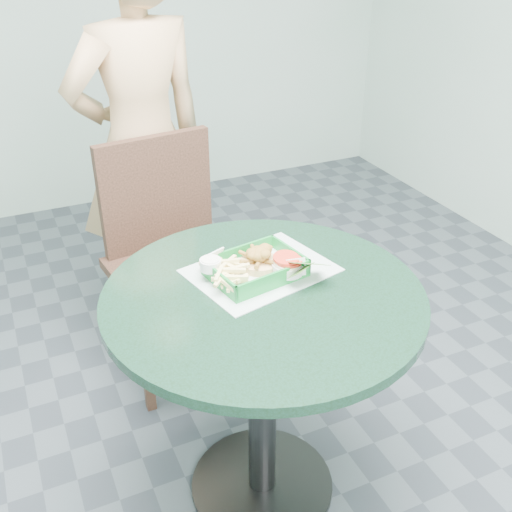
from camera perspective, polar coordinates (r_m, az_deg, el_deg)
name	(u,v)px	position (r m, az deg, el deg)	size (l,w,h in m)	color
floor	(262,485)	(2.13, 0.57, -20.99)	(4.00, 5.00, 0.02)	#303335
cafe_table	(263,348)	(1.72, 0.67, -8.71)	(0.87, 0.87, 0.75)	#2A2A2A
dining_chair	(168,243)	(2.36, -8.36, 1.22)	(0.46, 0.46, 0.93)	#472915
diner_person	(140,127)	(2.48, -10.98, 12.00)	(0.67, 0.44, 1.83)	tan
placemat	(261,276)	(1.71, 0.45, -1.95)	(0.39, 0.29, 0.00)	silver
food_basket	(256,277)	(1.68, -0.03, -1.99)	(0.25, 0.18, 0.05)	#138530
crab_sandwich	(261,263)	(1.68, 0.47, -0.67)	(0.11, 0.11, 0.07)	tan
fries_pile	(227,274)	(1.65, -2.78, -1.70)	(0.12, 0.13, 0.05)	#FFE68D
sauce_ramekin	(211,266)	(1.67, -4.34, -0.96)	(0.06, 0.06, 0.03)	white
garnish_cup	(291,274)	(1.64, 3.34, -1.73)	(0.13, 0.13, 0.05)	silver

